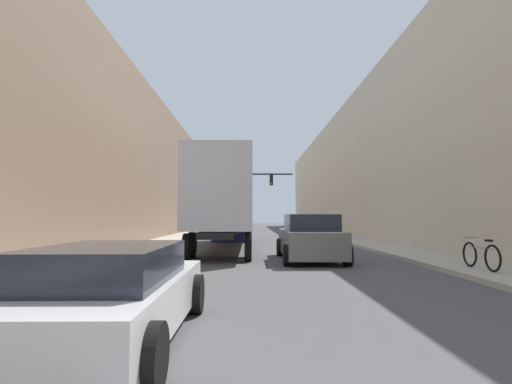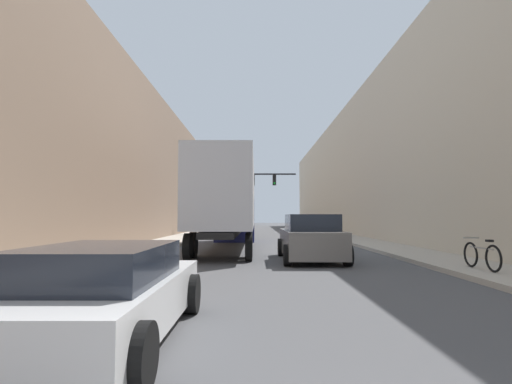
% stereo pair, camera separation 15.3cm
% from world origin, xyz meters
% --- Properties ---
extents(sidewalk_right, '(2.42, 80.00, 0.15)m').
position_xyz_m(sidewalk_right, '(5.90, 30.00, 0.07)').
color(sidewalk_right, '#B2A899').
rests_on(sidewalk_right, ground).
extents(sidewalk_left, '(2.42, 80.00, 0.15)m').
position_xyz_m(sidewalk_left, '(-5.90, 30.00, 0.07)').
color(sidewalk_left, '#B2A899').
rests_on(sidewalk_left, ground).
extents(building_right, '(6.00, 80.00, 11.16)m').
position_xyz_m(building_right, '(10.11, 30.00, 5.58)').
color(building_right, beige).
rests_on(building_right, ground).
extents(building_left, '(6.00, 80.00, 9.84)m').
position_xyz_m(building_left, '(-10.11, 30.00, 4.92)').
color(building_left, '#846B56').
rests_on(building_left, ground).
extents(semi_truck, '(2.49, 13.84, 4.16)m').
position_xyz_m(semi_truck, '(-1.96, 19.49, 2.35)').
color(semi_truck, silver).
rests_on(semi_truck, ground).
extents(sedan_car, '(1.98, 4.27, 1.24)m').
position_xyz_m(sedan_car, '(-2.56, 4.70, 0.60)').
color(sedan_car, silver).
rests_on(sedan_car, ground).
extents(suv_car, '(2.20, 4.62, 1.68)m').
position_xyz_m(suv_car, '(1.39, 14.11, 0.80)').
color(suv_car, slate).
rests_on(suv_car, ground).
extents(traffic_signal_gantry, '(7.45, 0.35, 5.53)m').
position_xyz_m(traffic_signal_gantry, '(-2.38, 33.56, 4.02)').
color(traffic_signal_gantry, black).
rests_on(traffic_signal_gantry, ground).
extents(parked_bicycle, '(0.44, 1.82, 0.86)m').
position_xyz_m(parked_bicycle, '(5.58, 10.47, 0.53)').
color(parked_bicycle, black).
rests_on(parked_bicycle, sidewalk_right).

